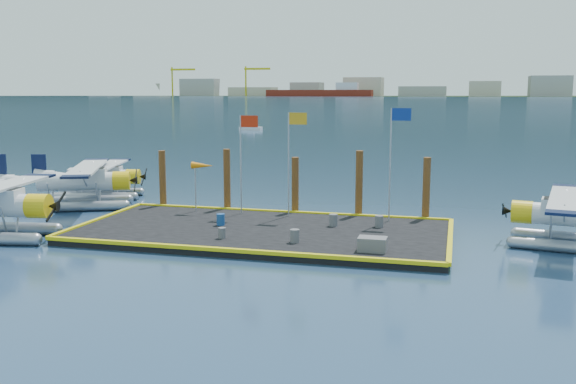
# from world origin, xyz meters

# --- Properties ---
(ground) EXTENTS (4000.00, 4000.00, 0.00)m
(ground) POSITION_xyz_m (0.00, 0.00, 0.00)
(ground) COLOR navy
(ground) RESTS_ON ground
(dock) EXTENTS (20.00, 10.00, 0.40)m
(dock) POSITION_xyz_m (0.00, 0.00, 0.20)
(dock) COLOR black
(dock) RESTS_ON ground
(dock_bumpers) EXTENTS (20.25, 10.25, 0.18)m
(dock_bumpers) POSITION_xyz_m (0.00, 0.00, 0.49)
(dock_bumpers) COLOR #CBBC0B
(dock_bumpers) RESTS_ON dock
(far_backdrop) EXTENTS (3050.00, 2050.00, 810.00)m
(far_backdrop) POSITION_xyz_m (239.91, 1737.52, 9.45)
(far_backdrop) COLOR black
(far_backdrop) RESTS_ON ground
(seaplane_b) EXTENTS (9.76, 10.25, 3.75)m
(seaplane_b) POSITION_xyz_m (-14.26, 4.90, 1.63)
(seaplane_b) COLOR gray
(seaplane_b) RESTS_ON ground
(seaplane_c) EXTENTS (8.49, 9.15, 3.25)m
(seaplane_c) POSITION_xyz_m (-15.13, 9.01, 1.42)
(seaplane_c) COLOR gray
(seaplane_c) RESTS_ON ground
(seaplane_d) EXTENTS (8.90, 9.75, 3.45)m
(seaplane_d) POSITION_xyz_m (15.93, 1.27, 1.50)
(seaplane_d) COLOR gray
(seaplane_d) RESTS_ON ground
(drum_0) EXTENTS (0.46, 0.46, 0.64)m
(drum_0) POSITION_xyz_m (-2.51, 0.25, 0.72)
(drum_0) COLOR navy
(drum_0) RESTS_ON dock
(drum_1) EXTENTS (0.47, 0.47, 0.66)m
(drum_1) POSITION_xyz_m (2.52, -2.70, 0.73)
(drum_1) COLOR #56565B
(drum_1) RESTS_ON dock
(drum_2) EXTENTS (0.46, 0.46, 0.65)m
(drum_2) POSITION_xyz_m (6.15, 1.98, 0.73)
(drum_2) COLOR #56565B
(drum_2) RESTS_ON dock
(drum_3) EXTENTS (0.39, 0.39, 0.55)m
(drum_3) POSITION_xyz_m (-1.30, -2.77, 0.68)
(drum_3) COLOR #56565B
(drum_3) RESTS_ON dock
(drum_4) EXTENTS (0.48, 0.48, 0.67)m
(drum_4) POSITION_xyz_m (3.65, 1.63, 0.74)
(drum_4) COLOR #56565B
(drum_4) RESTS_ON dock
(crate) EXTENTS (1.34, 0.89, 0.67)m
(crate) POSITION_xyz_m (6.48, -3.47, 0.73)
(crate) COLOR #56565B
(crate) RESTS_ON dock
(flagpole_red) EXTENTS (1.14, 0.08, 6.00)m
(flagpole_red) POSITION_xyz_m (-2.29, 3.80, 4.40)
(flagpole_red) COLOR #9B9CA3
(flagpole_red) RESTS_ON dock
(flagpole_yellow) EXTENTS (1.14, 0.08, 6.20)m
(flagpole_yellow) POSITION_xyz_m (0.70, 3.80, 4.51)
(flagpole_yellow) COLOR #9B9CA3
(flagpole_yellow) RESTS_ON dock
(flagpole_blue) EXTENTS (1.14, 0.08, 6.50)m
(flagpole_blue) POSITION_xyz_m (6.70, 3.80, 4.69)
(flagpole_blue) COLOR #9B9CA3
(flagpole_blue) RESTS_ON dock
(windsock) EXTENTS (1.40, 0.44, 3.12)m
(windsock) POSITION_xyz_m (-5.03, 3.80, 3.23)
(windsock) COLOR #9B9CA3
(windsock) RESTS_ON dock
(piling_0) EXTENTS (0.44, 0.44, 4.00)m
(piling_0) POSITION_xyz_m (-8.50, 5.40, 2.00)
(piling_0) COLOR #492A15
(piling_0) RESTS_ON ground
(piling_1) EXTENTS (0.44, 0.44, 4.20)m
(piling_1) POSITION_xyz_m (-4.00, 5.40, 2.10)
(piling_1) COLOR #492A15
(piling_1) RESTS_ON ground
(piling_2) EXTENTS (0.44, 0.44, 3.80)m
(piling_2) POSITION_xyz_m (0.50, 5.40, 1.90)
(piling_2) COLOR #492A15
(piling_2) RESTS_ON ground
(piling_3) EXTENTS (0.44, 0.44, 4.30)m
(piling_3) POSITION_xyz_m (4.50, 5.40, 2.15)
(piling_3) COLOR #492A15
(piling_3) RESTS_ON ground
(piling_4) EXTENTS (0.44, 0.44, 4.00)m
(piling_4) POSITION_xyz_m (8.50, 5.40, 2.00)
(piling_4) COLOR #492A15
(piling_4) RESTS_ON ground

